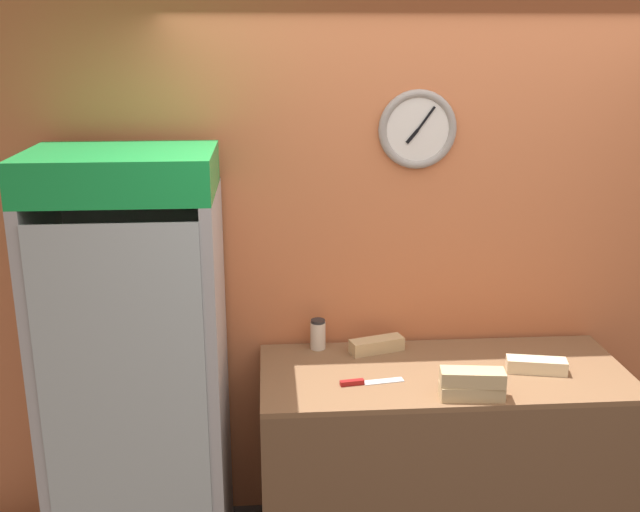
{
  "coord_description": "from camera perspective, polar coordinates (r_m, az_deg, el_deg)",
  "views": [
    {
      "loc": [
        -0.79,
        -2.17,
        2.41
      ],
      "look_at": [
        -0.56,
        0.97,
        1.47
      ],
      "focal_mm": 42.0,
      "sensor_mm": 36.0,
      "label": 1
    }
  ],
  "objects": [
    {
      "name": "sandwich_flat_right",
      "position": [
        3.65,
        4.34,
        -6.78
      ],
      "size": [
        0.28,
        0.16,
        0.06
      ],
      "color": "tan",
      "rests_on": "prep_counter"
    },
    {
      "name": "prep_counter",
      "position": [
        3.72,
        9.07,
        -15.08
      ],
      "size": [
        1.68,
        0.7,
        0.93
      ],
      "color": "brown",
      "rests_on": "ground_plane"
    },
    {
      "name": "wall_back",
      "position": [
        3.72,
        8.3,
        -0.04
      ],
      "size": [
        5.2,
        0.09,
        2.7
      ],
      "color": "#D17547",
      "rests_on": "ground_plane"
    },
    {
      "name": "chefs_knife",
      "position": [
        3.33,
        3.29,
        -9.57
      ],
      "size": [
        0.29,
        0.08,
        0.02
      ],
      "color": "silver",
      "rests_on": "prep_counter"
    },
    {
      "name": "sandwich_stack_bottom",
      "position": [
        3.26,
        11.48,
        -10.06
      ],
      "size": [
        0.27,
        0.11,
        0.06
      ],
      "color": "tan",
      "rests_on": "prep_counter"
    },
    {
      "name": "beverage_cooler",
      "position": [
        3.48,
        -13.76,
        -6.61
      ],
      "size": [
        0.77,
        0.66,
        1.95
      ],
      "color": "#B2B7BC",
      "rests_on": "ground_plane"
    },
    {
      "name": "sandwich_flat_left",
      "position": [
        3.56,
        16.16,
        -8.01
      ],
      "size": [
        0.28,
        0.14,
        0.06
      ],
      "color": "beige",
      "rests_on": "prep_counter"
    },
    {
      "name": "sandwich_stack_middle",
      "position": [
        3.23,
        11.55,
        -9.05
      ],
      "size": [
        0.28,
        0.13,
        0.06
      ],
      "color": "tan",
      "rests_on": "sandwich_stack_bottom"
    },
    {
      "name": "condiment_jar",
      "position": [
        3.65,
        -0.16,
        -5.98
      ],
      "size": [
        0.07,
        0.07,
        0.15
      ],
      "color": "silver",
      "rests_on": "prep_counter"
    }
  ]
}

